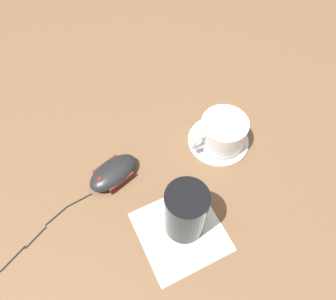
{
  "coord_description": "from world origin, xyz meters",
  "views": [
    {
      "loc": [
        -0.25,
        0.15,
        0.55
      ],
      "look_at": [
        0.06,
        0.02,
        0.03
      ],
      "focal_mm": 35.0,
      "sensor_mm": 36.0,
      "label": 1
    }
  ],
  "objects_px": {
    "coffee_cup": "(222,132)",
    "computer_mouse": "(113,173)",
    "saucer": "(218,140)",
    "drinking_glass": "(186,212)"
  },
  "relations": [
    {
      "from": "saucer",
      "to": "coffee_cup",
      "type": "xyz_separation_m",
      "value": [
        -0.01,
        -0.0,
        0.03
      ]
    },
    {
      "from": "computer_mouse",
      "to": "saucer",
      "type": "bearing_deg",
      "value": -89.95
    },
    {
      "from": "saucer",
      "to": "drinking_glass",
      "type": "height_order",
      "value": "drinking_glass"
    },
    {
      "from": "saucer",
      "to": "coffee_cup",
      "type": "height_order",
      "value": "coffee_cup"
    },
    {
      "from": "coffee_cup",
      "to": "computer_mouse",
      "type": "height_order",
      "value": "coffee_cup"
    },
    {
      "from": "saucer",
      "to": "drinking_glass",
      "type": "relative_size",
      "value": 1.08
    },
    {
      "from": "drinking_glass",
      "to": "computer_mouse",
      "type": "bearing_deg",
      "value": 32.05
    },
    {
      "from": "coffee_cup",
      "to": "computer_mouse",
      "type": "distance_m",
      "value": 0.22
    },
    {
      "from": "saucer",
      "to": "computer_mouse",
      "type": "xyz_separation_m",
      "value": [
        -0.0,
        0.22,
        0.01
      ]
    },
    {
      "from": "saucer",
      "to": "drinking_glass",
      "type": "bearing_deg",
      "value": 135.6
    }
  ]
}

